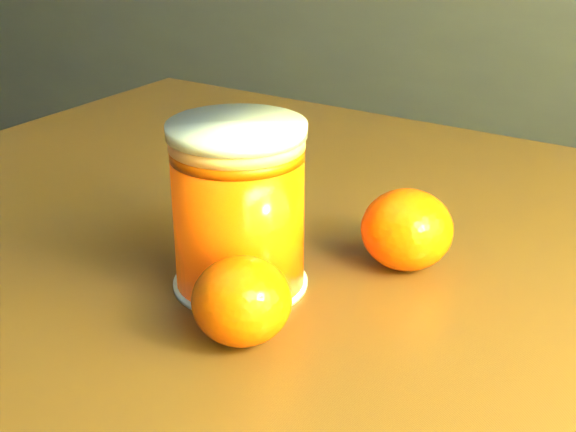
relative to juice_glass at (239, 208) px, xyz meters
The scene contains 4 objects.
kitchen_counter 1.69m from the juice_glass, 124.12° to the left, with size 3.15×0.60×0.90m, color #4D4C51.
juice_glass is the anchor object (origin of this frame).
orange_front 0.07m from the juice_glass, 48.61° to the right, with size 0.06×0.06×0.05m, color #EC5304.
orange_back 0.12m from the juice_glass, 50.53° to the left, with size 0.06×0.06×0.06m, color #EC5304.
Camera 1 is at (1.23, -0.26, 1.07)m, focal length 50.00 mm.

